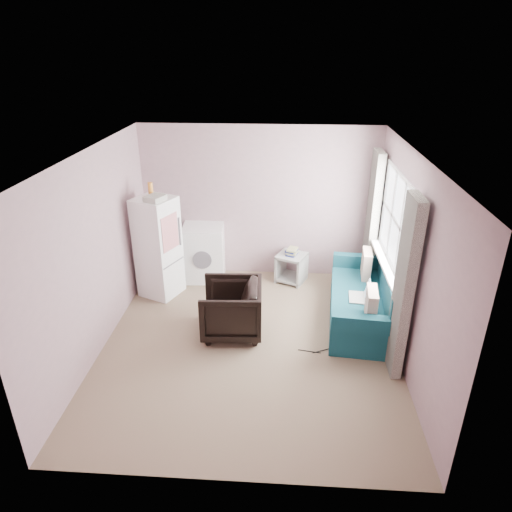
% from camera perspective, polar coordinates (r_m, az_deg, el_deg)
% --- Properties ---
extents(room, '(3.84, 4.24, 2.54)m').
position_cam_1_polar(room, '(5.51, -0.72, -0.22)').
color(room, '#846D56').
rests_on(room, ground).
extents(armchair, '(0.78, 0.82, 0.81)m').
position_cam_1_polar(armchair, '(6.15, -3.10, -6.33)').
color(armchair, black).
rests_on(armchair, ground).
extents(fridge, '(0.71, 0.71, 1.78)m').
position_cam_1_polar(fridge, '(7.10, -12.13, 1.13)').
color(fridge, white).
rests_on(fridge, ground).
extents(washing_machine, '(0.69, 0.70, 0.92)m').
position_cam_1_polar(washing_machine, '(7.62, -6.49, 0.67)').
color(washing_machine, white).
rests_on(washing_machine, ground).
extents(side_table, '(0.57, 0.57, 0.59)m').
position_cam_1_polar(side_table, '(7.54, 4.46, -1.20)').
color(side_table, '#979894').
rests_on(side_table, ground).
extents(sofa, '(1.06, 2.01, 0.86)m').
position_cam_1_polar(sofa, '(6.63, 13.71, -5.53)').
color(sofa, '#124956').
rests_on(sofa, ground).
extents(window_dressing, '(0.17, 2.62, 2.18)m').
position_cam_1_polar(window_dressing, '(6.34, 15.91, 0.82)').
color(window_dressing, white).
rests_on(window_dressing, ground).
extents(floor_cables, '(0.45, 0.14, 0.01)m').
position_cam_1_polar(floor_cables, '(6.06, 7.51, -11.67)').
color(floor_cables, black).
rests_on(floor_cables, ground).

